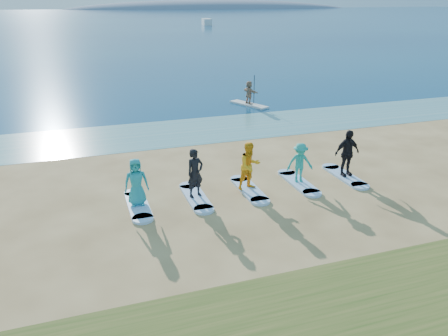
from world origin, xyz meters
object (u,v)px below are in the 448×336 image
object	(u,v)px
student_1	(195,173)
student_4	(347,153)
surfboard_0	(138,205)
surfboard_1	(196,197)
student_3	(300,163)
paddleboarder	(249,92)
boat_offshore_b	(207,25)
surfboard_2	(249,190)
student_2	(250,166)
student_0	(136,182)
paddleboard	(249,104)
surfboard_3	(299,183)
surfboard_4	(345,176)

from	to	relation	value
student_1	student_4	size ratio (longest dim) A/B	0.95
surfboard_0	student_4	xyz separation A→B (m)	(8.26, 0.00, 0.98)
surfboard_1	student_3	distance (m)	4.21
paddleboarder	student_4	size ratio (longest dim) A/B	0.81
boat_offshore_b	surfboard_0	world-z (taller)	boat_offshore_b
surfboard_2	student_2	distance (m)	0.94
boat_offshore_b	student_3	xyz separation A→B (m)	(-27.47, -104.55, 0.86)
student_0	student_4	size ratio (longest dim) A/B	0.89
student_1	boat_offshore_b	bearing A→B (deg)	54.65
paddleboard	surfboard_0	distance (m)	15.96
student_2	surfboard_3	distance (m)	2.27
paddleboard	student_2	bearing A→B (deg)	-135.71
student_1	student_4	distance (m)	6.19
student_0	surfboard_3	world-z (taller)	student_0
student_0	surfboard_3	distance (m)	6.25
surfboard_2	student_2	xyz separation A→B (m)	(0.00, 0.00, 0.94)
student_1	student_2	bearing A→B (deg)	-18.53
student_0	student_4	xyz separation A→B (m)	(8.26, 0.00, 0.11)
surfboard_3	surfboard_4	size ratio (longest dim) A/B	1.00
surfboard_3	student_3	world-z (taller)	student_3
surfboard_3	surfboard_4	world-z (taller)	same
surfboard_0	student_3	xyz separation A→B (m)	(6.19, 0.00, 0.82)
paddleboarder	surfboard_0	size ratio (longest dim) A/B	0.69
surfboard_1	student_1	size ratio (longest dim) A/B	1.25
boat_offshore_b	surfboard_3	bearing A→B (deg)	-96.14
student_0	student_2	distance (m)	4.13
student_1	surfboard_2	size ratio (longest dim) A/B	0.80
student_1	student_2	world-z (taller)	student_2
paddleboard	surfboard_2	xyz separation A→B (m)	(-5.17, -12.97, -0.01)
student_3	student_4	bearing A→B (deg)	11.53
paddleboard	surfboard_1	bearing A→B (deg)	-143.13
student_1	surfboard_3	xyz separation A→B (m)	(4.13, 0.00, -0.93)
paddleboard	surfboard_3	distance (m)	13.34
student_2	surfboard_3	size ratio (longest dim) A/B	0.82
paddleboarder	boat_offshore_b	world-z (taller)	paddleboarder
paddleboard	surfboard_0	xyz separation A→B (m)	(-9.30, -12.97, -0.01)
paddleboarder	student_2	world-z (taller)	student_2
paddleboard	surfboard_2	size ratio (longest dim) A/B	1.36
student_3	surfboard_0	bearing A→B (deg)	-168.47
student_3	surfboard_1	bearing A→B (deg)	-168.47
student_0	student_4	world-z (taller)	student_4
surfboard_2	student_3	bearing A→B (deg)	0.00
paddleboard	surfboard_0	size ratio (longest dim) A/B	1.36
boat_offshore_b	surfboard_1	xyz separation A→B (m)	(-31.59, -104.55, 0.04)
student_4	paddleboard	bearing A→B (deg)	82.98
paddleboard	surfboard_1	world-z (taller)	paddleboard
surfboard_2	student_4	size ratio (longest dim) A/B	1.18
student_0	surfboard_1	distance (m)	2.24
surfboard_0	surfboard_3	xyz separation A→B (m)	(6.19, 0.00, 0.00)
paddleboard	surfboard_4	size ratio (longest dim) A/B	1.36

